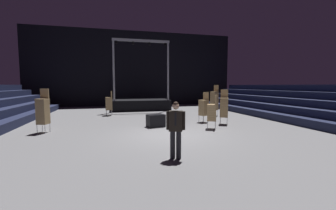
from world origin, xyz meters
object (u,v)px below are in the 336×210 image
chair_stack_front_right (109,103)px  chair_stack_rear_left (212,112)px  man_with_tie (176,127)px  chair_stack_mid_left (224,107)px  equipment_road_case (156,121)px  chair_stack_front_left (214,100)px  stage_riser (140,103)px  chair_stack_mid_centre (43,111)px  chair_stack_mid_right (204,107)px

chair_stack_front_right → chair_stack_rear_left: (5.11, -6.46, -0.04)m
man_with_tie → chair_stack_mid_left: size_ratio=0.88×
man_with_tie → equipment_road_case: (0.42, 5.25, -0.65)m
equipment_road_case → chair_stack_front_left: bearing=33.8°
chair_stack_front_right → stage_riser: bearing=-47.4°
man_with_tie → chair_stack_mid_centre: 7.10m
chair_stack_front_right → chair_stack_mid_left: chair_stack_mid_left is taller
chair_stack_front_right → equipment_road_case: 5.82m
man_with_tie → equipment_road_case: size_ratio=1.91×
chair_stack_front_left → chair_stack_mid_right: chair_stack_front_left is taller
chair_stack_rear_left → man_with_tie: bearing=167.1°
chair_stack_front_left → chair_stack_front_right: size_ratio=1.24×
man_with_tie → chair_stack_front_left: chair_stack_front_left is taller
chair_stack_mid_left → chair_stack_rear_left: size_ratio=1.15×
chair_stack_front_left → chair_stack_mid_right: (-1.94, -2.58, -0.21)m
stage_riser → chair_stack_mid_centre: stage_riser is taller
chair_stack_front_right → chair_stack_mid_right: 7.10m
chair_stack_front_right → chair_stack_mid_right: same height
stage_riser → chair_stack_mid_left: bearing=-66.7°
chair_stack_front_left → equipment_road_case: (-5.02, -3.36, -0.78)m
stage_riser → chair_stack_front_left: 6.94m
man_with_tie → equipment_road_case: man_with_tie is taller
stage_riser → chair_stack_mid_right: stage_riser is taller
stage_riser → equipment_road_case: bearing=-91.7°
man_with_tie → chair_stack_rear_left: 5.09m
stage_riser → man_with_tie: stage_riser is taller
chair_stack_front_right → chair_stack_mid_left: size_ratio=0.91×
stage_riser → chair_stack_front_right: size_ratio=3.34×
chair_stack_front_left → chair_stack_front_right: (-7.47, 1.89, -0.21)m
man_with_tie → stage_riser: bearing=-73.3°
man_with_tie → chair_stack_rear_left: size_ratio=1.01×
chair_stack_front_left → chair_stack_mid_centre: bearing=84.5°
stage_riser → equipment_road_case: 8.38m
chair_stack_mid_centre → chair_stack_rear_left: chair_stack_mid_centre is taller
stage_riser → chair_stack_front_right: 4.14m
chair_stack_mid_left → equipment_road_case: chair_stack_mid_left is taller
chair_stack_front_right → chair_stack_mid_centre: size_ratio=0.88×
chair_stack_front_left → stage_riser: bearing=19.4°
chair_stack_mid_left → chair_stack_mid_centre: chair_stack_mid_centre is taller
man_with_tie → chair_stack_front_right: chair_stack_front_right is taller
chair_stack_mid_centre → equipment_road_case: size_ratio=2.28×
chair_stack_mid_right → chair_stack_mid_centre: (-8.44, -0.93, 0.13)m
chair_stack_front_left → chair_stack_mid_left: (-1.11, -3.50, -0.13)m
chair_stack_rear_left → stage_riser: bearing=38.6°
chair_stack_mid_centre → chair_stack_rear_left: size_ratio=1.20×
chair_stack_front_left → chair_stack_mid_left: bearing=138.3°
man_with_tie → chair_stack_front_left: 10.19m
chair_stack_rear_left → equipment_road_case: bearing=90.0°
chair_stack_front_right → equipment_road_case: bearing=-161.7°
stage_riser → chair_stack_front_right: (-2.69, -3.13, 0.29)m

